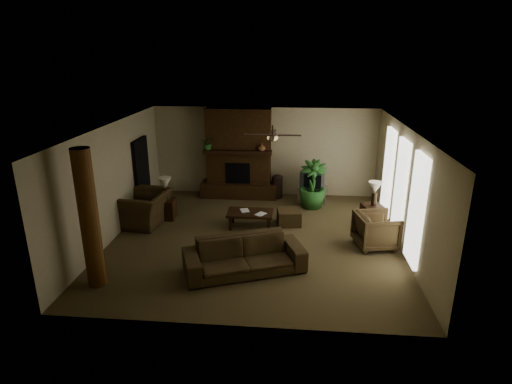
# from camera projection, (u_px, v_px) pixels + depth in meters

# --- Properties ---
(room_shell) EXTENTS (7.00, 7.00, 7.00)m
(room_shell) POSITION_uv_depth(u_px,v_px,m) (254.00, 185.00, 10.03)
(room_shell) COLOR brown
(room_shell) RESTS_ON ground
(fireplace) EXTENTS (2.40, 0.70, 2.80)m
(fireplace) POSITION_uv_depth(u_px,v_px,m) (239.00, 161.00, 13.21)
(fireplace) COLOR #462B12
(fireplace) RESTS_ON ground
(windows) EXTENTS (0.08, 3.65, 2.35)m
(windows) POSITION_uv_depth(u_px,v_px,m) (400.00, 189.00, 9.94)
(windows) COLOR white
(windows) RESTS_ON ground
(log_column) EXTENTS (0.36, 0.36, 2.80)m
(log_column) POSITION_uv_depth(u_px,v_px,m) (89.00, 220.00, 8.02)
(log_column) COLOR brown
(log_column) RESTS_ON ground
(doorway) EXTENTS (0.10, 1.00, 2.10)m
(doorway) POSITION_uv_depth(u_px,v_px,m) (142.00, 175.00, 12.13)
(doorway) COLOR black
(doorway) RESTS_ON ground
(ceiling_fan) EXTENTS (1.35, 1.35, 0.37)m
(ceiling_fan) POSITION_uv_depth(u_px,v_px,m) (272.00, 137.00, 9.91)
(ceiling_fan) COLOR black
(ceiling_fan) RESTS_ON ceiling
(sofa) EXTENTS (2.61, 1.58, 0.98)m
(sofa) POSITION_uv_depth(u_px,v_px,m) (244.00, 250.00, 8.80)
(sofa) COLOR #3F311B
(sofa) RESTS_ON ground
(armchair_left) EXTENTS (1.03, 1.45, 1.19)m
(armchair_left) POSITION_uv_depth(u_px,v_px,m) (144.00, 203.00, 11.21)
(armchair_left) COLOR #3F311B
(armchair_left) RESTS_ON ground
(armchair_right) EXTENTS (1.01, 1.05, 0.93)m
(armchair_right) POSITION_uv_depth(u_px,v_px,m) (376.00, 229.00, 9.92)
(armchair_right) COLOR #3F311B
(armchair_right) RESTS_ON ground
(coffee_table) EXTENTS (1.20, 0.70, 0.43)m
(coffee_table) POSITION_uv_depth(u_px,v_px,m) (250.00, 214.00, 11.06)
(coffee_table) COLOR black
(coffee_table) RESTS_ON ground
(ottoman) EXTENTS (0.68, 0.68, 0.40)m
(ottoman) POSITION_uv_depth(u_px,v_px,m) (289.00, 217.00, 11.31)
(ottoman) COLOR #3F311B
(ottoman) RESTS_ON ground
(tv_stand) EXTENTS (0.90, 0.60, 0.50)m
(tv_stand) POSITION_uv_depth(u_px,v_px,m) (312.00, 194.00, 12.93)
(tv_stand) COLOR #AFAEB1
(tv_stand) RESTS_ON ground
(tv) EXTENTS (0.76, 0.68, 0.52)m
(tv) POSITION_uv_depth(u_px,v_px,m) (312.00, 179.00, 12.71)
(tv) COLOR #38383B
(tv) RESTS_ON tv_stand
(floor_vase) EXTENTS (0.34, 0.34, 0.77)m
(floor_vase) POSITION_uv_depth(u_px,v_px,m) (277.00, 184.00, 13.27)
(floor_vase) COLOR black
(floor_vase) RESTS_ON ground
(floor_plant) EXTENTS (0.95, 1.51, 0.80)m
(floor_plant) POSITION_uv_depth(u_px,v_px,m) (312.00, 194.00, 12.46)
(floor_plant) COLOR #2B6127
(floor_plant) RESTS_ON ground
(side_table_left) EXTENTS (0.52, 0.52, 0.55)m
(side_table_left) POSITION_uv_depth(u_px,v_px,m) (166.00, 209.00, 11.68)
(side_table_left) COLOR black
(side_table_left) RESTS_ON ground
(lamp_left) EXTENTS (0.45, 0.45, 0.65)m
(lamp_left) POSITION_uv_depth(u_px,v_px,m) (165.00, 185.00, 11.41)
(lamp_left) COLOR black
(lamp_left) RESTS_ON side_table_left
(side_table_right) EXTENTS (0.61, 0.61, 0.55)m
(side_table_right) POSITION_uv_depth(u_px,v_px,m) (372.00, 215.00, 11.28)
(side_table_right) COLOR black
(side_table_right) RESTS_ON ground
(lamp_right) EXTENTS (0.43, 0.43, 0.65)m
(lamp_right) POSITION_uv_depth(u_px,v_px,m) (375.00, 189.00, 11.03)
(lamp_right) COLOR black
(lamp_right) RESTS_ON side_table_right
(mantel_plant) EXTENTS (0.46, 0.49, 0.33)m
(mantel_plant) POSITION_uv_depth(u_px,v_px,m) (208.00, 144.00, 12.87)
(mantel_plant) COLOR #2B6127
(mantel_plant) RESTS_ON fireplace
(mantel_vase) EXTENTS (0.25, 0.26, 0.22)m
(mantel_vase) POSITION_uv_depth(u_px,v_px,m) (262.00, 147.00, 12.71)
(mantel_vase) COLOR brown
(mantel_vase) RESTS_ON fireplace
(book_a) EXTENTS (0.21, 0.09, 0.29)m
(book_a) POSITION_uv_depth(u_px,v_px,m) (241.00, 206.00, 11.03)
(book_a) COLOR #999999
(book_a) RESTS_ON coffee_table
(book_b) EXTENTS (0.19, 0.13, 0.29)m
(book_b) POSITION_uv_depth(u_px,v_px,m) (257.00, 208.00, 10.87)
(book_b) COLOR #999999
(book_b) RESTS_ON coffee_table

